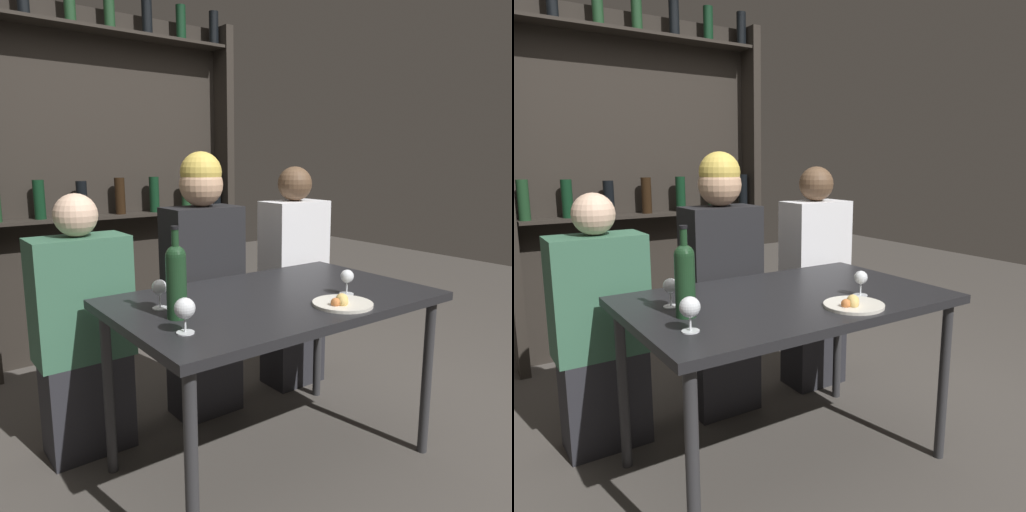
# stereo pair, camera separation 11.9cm
# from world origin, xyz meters

# --- Properties ---
(ground_plane) EXTENTS (10.00, 10.00, 0.00)m
(ground_plane) POSITION_xyz_m (0.00, 0.00, 0.00)
(ground_plane) COLOR #47423D
(dining_table) EXTENTS (1.32, 0.82, 0.76)m
(dining_table) POSITION_xyz_m (0.00, 0.00, 0.69)
(dining_table) COLOR black
(dining_table) RESTS_ON ground_plane
(wine_rack_wall) EXTENTS (1.74, 0.21, 2.38)m
(wine_rack_wall) POSITION_xyz_m (0.00, 1.71, 1.21)
(wine_rack_wall) COLOR #28231E
(wine_rack_wall) RESTS_ON ground_plane
(wine_bottle) EXTENTS (0.07, 0.07, 0.33)m
(wine_bottle) POSITION_xyz_m (-0.46, -0.03, 0.91)
(wine_bottle) COLOR #19381E
(wine_bottle) RESTS_ON dining_table
(wine_glass_0) EXTENTS (0.07, 0.07, 0.12)m
(wine_glass_0) POSITION_xyz_m (-0.52, -0.19, 0.84)
(wine_glass_0) COLOR silver
(wine_glass_0) RESTS_ON dining_table
(wine_glass_1) EXTENTS (0.06, 0.06, 0.11)m
(wine_glass_1) POSITION_xyz_m (0.26, -0.17, 0.83)
(wine_glass_1) COLOR silver
(wine_glass_1) RESTS_ON dining_table
(wine_glass_2) EXTENTS (0.06, 0.06, 0.11)m
(wine_glass_2) POSITION_xyz_m (-0.46, 0.12, 0.84)
(wine_glass_2) COLOR silver
(wine_glass_2) RESTS_ON dining_table
(food_plate_0) EXTENTS (0.24, 0.24, 0.05)m
(food_plate_0) POSITION_xyz_m (0.12, -0.27, 0.77)
(food_plate_0) COLOR silver
(food_plate_0) RESTS_ON dining_table
(seated_person_left) EXTENTS (0.41, 0.22, 1.18)m
(seated_person_left) POSITION_xyz_m (-0.62, 0.58, 0.55)
(seated_person_left) COLOR #26262B
(seated_person_left) RESTS_ON ground_plane
(seated_person_center) EXTENTS (0.38, 0.22, 1.36)m
(seated_person_center) POSITION_xyz_m (-0.00, 0.58, 0.68)
(seated_person_center) COLOR #26262B
(seated_person_center) RESTS_ON ground_plane
(seated_person_right) EXTENTS (0.36, 0.22, 1.28)m
(seated_person_right) POSITION_xyz_m (0.61, 0.58, 0.61)
(seated_person_right) COLOR #26262B
(seated_person_right) RESTS_ON ground_plane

